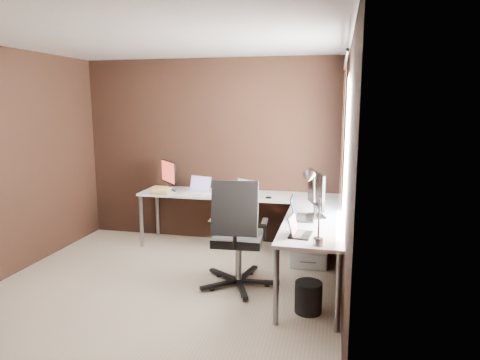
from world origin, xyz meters
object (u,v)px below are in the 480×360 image
at_px(monitor_left, 169,174).
at_px(desk_lamp, 312,198).
at_px(laptop_white, 198,189).
at_px(laptop_black_big, 299,214).
at_px(laptop_black_small, 298,231).
at_px(book_stack, 161,191).
at_px(monitor_right, 316,191).
at_px(office_chair, 238,255).
at_px(drawer_pedestal, 310,239).
at_px(laptop_silver, 242,192).
at_px(wastebasket, 308,297).

distance_m(monitor_left, desk_lamp, 2.70).
height_order(laptop_white, laptop_black_big, laptop_black_big).
xyz_separation_m(laptop_black_small, book_stack, (-1.93, 1.42, -0.00)).
distance_m(monitor_right, laptop_black_big, 0.30).
bearing_deg(office_chair, desk_lamp, -40.79).
bearing_deg(drawer_pedestal, laptop_silver, 162.25).
height_order(desk_lamp, office_chair, desk_lamp).
height_order(drawer_pedestal, monitor_left, monitor_left).
xyz_separation_m(laptop_white, desk_lamp, (1.59, -1.74, 0.34)).
bearing_deg(laptop_black_small, desk_lamp, -137.84).
relative_size(laptop_black_big, wastebasket, 1.19).
bearing_deg(wastebasket, laptop_white, 135.08).
height_order(drawer_pedestal, book_stack, book_stack).
xyz_separation_m(laptop_white, laptop_black_small, (1.46, -1.57, -0.01)).
distance_m(laptop_black_small, office_chair, 0.88).
bearing_deg(book_stack, laptop_black_small, -36.33).
bearing_deg(monitor_left, desk_lamp, 4.92).
distance_m(book_stack, wastebasket, 2.56).
relative_size(laptop_white, laptop_black_big, 1.06).
relative_size(drawer_pedestal, desk_lamp, 0.97).
relative_size(drawer_pedestal, laptop_silver, 1.64).
relative_size(monitor_right, laptop_black_small, 2.00).
xyz_separation_m(drawer_pedestal, desk_lamp, (0.08, -1.44, 0.82)).
bearing_deg(monitor_right, book_stack, 52.72).
distance_m(monitor_left, office_chair, 1.84).
bearing_deg(book_stack, laptop_silver, 7.48).
xyz_separation_m(laptop_white, laptop_black_big, (1.42, -0.99, 0.00)).
distance_m(laptop_silver, laptop_black_big, 1.27).
height_order(laptop_white, laptop_silver, laptop_white).
xyz_separation_m(laptop_silver, wastebasket, (0.97, -1.55, -0.63)).
xyz_separation_m(drawer_pedestal, wastebasket, (0.07, -1.27, -0.16)).
bearing_deg(laptop_black_big, laptop_silver, 38.20).
bearing_deg(book_stack, laptop_white, 18.59).
height_order(laptop_silver, book_stack, laptop_silver).
xyz_separation_m(monitor_right, laptop_black_big, (-0.16, -0.11, -0.22)).
bearing_deg(office_chair, monitor_left, 131.34).
bearing_deg(book_stack, monitor_left, 80.62).
bearing_deg(wastebasket, desk_lamp, -85.09).
xyz_separation_m(book_stack, office_chair, (1.27, -1.01, -0.42)).
bearing_deg(laptop_white, monitor_right, -13.47).
bearing_deg(drawer_pedestal, book_stack, 175.64).
distance_m(drawer_pedestal, monitor_right, 0.91).
bearing_deg(monitor_right, laptop_white, 43.17).
height_order(laptop_silver, desk_lamp, desk_lamp).
height_order(laptop_black_small, wastebasket, laptop_black_small).
bearing_deg(laptop_black_big, book_stack, 64.17).
relative_size(monitor_left, laptop_black_small, 1.46).
bearing_deg(drawer_pedestal, wastebasket, -86.83).
bearing_deg(laptop_black_big, drawer_pedestal, -9.02).
bearing_deg(laptop_black_small, book_stack, 59.12).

